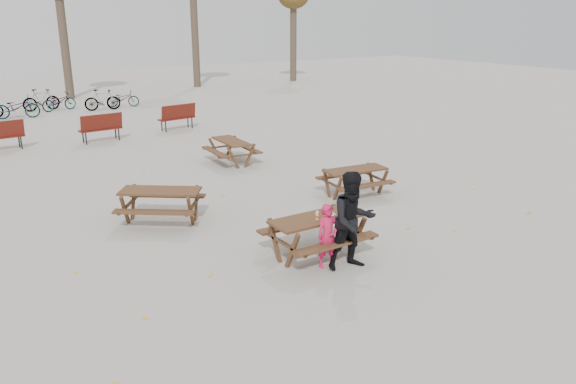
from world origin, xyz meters
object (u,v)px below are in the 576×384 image
child (328,236)px  adult (353,221)px  food_tray (331,215)px  picnic_table_east (355,182)px  soda_bottle (317,216)px  picnic_table_far (232,152)px  main_picnic_table (317,226)px  picnic_table_north (161,206)px

child → adult: adult is taller
child → food_tray: bearing=57.6°
child → picnic_table_east: child is taller
soda_bottle → adult: (0.30, -0.67, 0.05)m
adult → child: bearing=152.6°
food_tray → child: size_ratio=0.15×
child → picnic_table_east: 4.36m
adult → picnic_table_far: bearing=88.3°
main_picnic_table → picnic_table_far: bearing=75.0°
adult → picnic_table_east: bearing=60.1°
main_picnic_table → food_tray: bearing=-23.3°
child → adult: (0.34, -0.27, 0.30)m
soda_bottle → picnic_table_far: (1.97, 7.21, -0.49)m
child → picnic_table_north: bearing=123.8°
food_tray → picnic_table_east: size_ratio=0.11×
soda_bottle → picnic_table_east: size_ratio=0.11×
main_picnic_table → soda_bottle: 0.29m
main_picnic_table → food_tray: food_tray is taller
soda_bottle → picnic_table_far: size_ratio=0.10×
main_picnic_table → picnic_table_north: 3.80m
food_tray → child: child is taller
child → picnic_table_far: bearing=85.3°
child → adult: 0.53m
adult → picnic_table_north: bearing=126.6°
adult → picnic_table_far: adult is taller
soda_bottle → picnic_table_far: soda_bottle is taller
picnic_table_east → picnic_table_far: 4.72m
picnic_table_far → adult: bearing=170.6°
picnic_table_east → picnic_table_north: (-4.81, 0.81, 0.03)m
child → picnic_table_east: bearing=54.2°
main_picnic_table → picnic_table_far: main_picnic_table is taller
main_picnic_table → child: bearing=-103.6°
food_tray → soda_bottle: bearing=179.9°
picnic_table_east → child: bearing=-129.3°
picnic_table_east → picnic_table_north: 4.88m
picnic_table_east → picnic_table_far: (-1.11, 4.58, 0.01)m
main_picnic_table → picnic_table_far: size_ratio=1.10×
picnic_table_north → picnic_table_far: (3.70, 3.77, -0.02)m
food_tray → picnic_table_north: size_ratio=0.10×
main_picnic_table → picnic_table_east: (3.01, 2.53, -0.24)m
food_tray → adult: bearing=-92.1°
main_picnic_table → picnic_table_east: 3.93m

